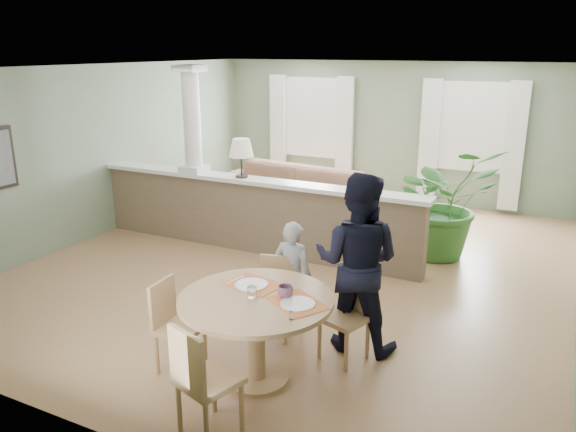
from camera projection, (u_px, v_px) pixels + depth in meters
The scene contains 12 objects.
ground at pixel (300, 264), 7.95m from camera, with size 8.00×8.00×0.00m, color tan.
room_shell at pixel (318, 130), 7.98m from camera, with size 7.02×8.02×2.71m.
pony_wall at pixel (246, 204), 8.34m from camera, with size 5.32×0.38×2.70m.
sofa at pixel (289, 194), 9.96m from camera, with size 3.07×1.20×0.90m, color #8E664D.
houseplant at pixel (444, 202), 8.05m from camera, with size 1.47×1.27×1.63m, color #336F2C.
dining_table at pixel (257, 315), 4.98m from camera, with size 1.38×1.38×0.94m.
chair_far_boy at pixel (275, 293), 5.91m from camera, with size 0.47×0.47×0.85m.
chair_far_man at pixel (349, 310), 5.45m from camera, with size 0.52×0.52×0.91m.
chair_near at pixel (201, 377), 4.29m from camera, with size 0.54×0.54×0.95m.
chair_side at pixel (173, 321), 5.25m from camera, with size 0.42×0.42×0.88m.
child_person at pixel (293, 276), 5.99m from camera, with size 0.44×0.29×1.22m, color #96969B.
man_person at pixel (357, 263), 5.53m from camera, with size 0.88×0.69×1.82m, color black.
Camera 1 is at (3.14, -6.72, 2.95)m, focal length 35.00 mm.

